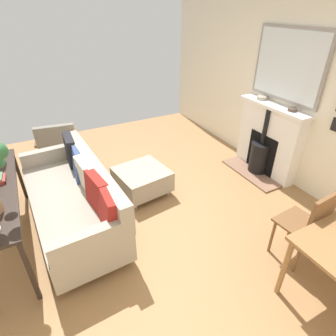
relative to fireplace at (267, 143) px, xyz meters
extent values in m
cube|color=olive|center=(2.29, -0.01, -0.51)|extent=(4.97, 6.02, 0.01)
cube|color=silver|center=(-0.20, -0.01, 0.90)|extent=(0.12, 6.02, 2.80)
cube|color=brown|center=(0.24, 0.00, -0.49)|extent=(0.34, 1.06, 0.03)
cube|color=white|center=(-0.03, 0.00, 0.03)|extent=(0.21, 1.11, 1.07)
cube|color=black|center=(0.05, 0.00, -0.16)|extent=(0.06, 0.56, 0.63)
cylinder|color=black|center=(0.09, 0.00, -0.24)|extent=(0.31, 0.31, 0.47)
cylinder|color=black|center=(0.09, 0.00, 0.01)|extent=(0.32, 0.32, 0.02)
cylinder|color=black|center=(0.09, 0.00, 0.29)|extent=(0.07, 0.07, 0.55)
cube|color=white|center=(-0.01, 0.00, 0.59)|extent=(0.26, 1.19, 0.05)
cube|color=gray|center=(-0.11, 0.00, 1.16)|extent=(0.04, 1.18, 0.97)
cube|color=silver|center=(-0.09, 0.00, 1.16)|extent=(0.01, 1.10, 0.89)
cylinder|color=#9E9384|center=(-0.02, -0.29, 0.64)|extent=(0.15, 0.15, 0.05)
torus|color=#9E9384|center=(-0.02, -0.29, 0.66)|extent=(0.15, 0.15, 0.01)
cylinder|color=#47382D|center=(-0.02, 0.30, 0.64)|extent=(0.13, 0.13, 0.04)
torus|color=#47382D|center=(-0.02, 0.30, 0.66)|extent=(0.13, 0.13, 0.01)
cylinder|color=#B2B2B7|center=(3.40, -0.94, -0.45)|extent=(0.04, 0.04, 0.10)
cylinder|color=#B2B2B7|center=(3.30, 0.75, -0.45)|extent=(0.04, 0.04, 0.10)
cylinder|color=#B2B2B7|center=(2.75, -0.97, -0.45)|extent=(0.04, 0.04, 0.10)
cylinder|color=#B2B2B7|center=(2.65, 0.72, -0.45)|extent=(0.04, 0.04, 0.10)
cube|color=gray|center=(3.03, -0.11, -0.22)|extent=(0.93, 2.03, 0.35)
cube|color=gray|center=(2.68, -0.13, 0.14)|extent=(0.25, 2.00, 0.37)
cube|color=gray|center=(3.08, -1.04, 0.06)|extent=(0.78, 0.16, 0.21)
cube|color=gray|center=(2.97, 0.82, 0.06)|extent=(0.78, 0.16, 0.21)
cube|color=black|center=(2.82, -0.88, 0.14)|extent=(0.14, 0.42, 0.42)
cube|color=#334775|center=(2.80, -0.46, 0.13)|extent=(0.18, 0.39, 0.39)
cube|color=beige|center=(2.78, -0.13, 0.13)|extent=(0.17, 0.42, 0.41)
cube|color=maroon|center=(2.76, 0.25, 0.13)|extent=(0.19, 0.42, 0.41)
cube|color=maroon|center=(2.74, 0.59, 0.13)|extent=(0.17, 0.40, 0.40)
cylinder|color=#B2B2B7|center=(2.30, -0.57, -0.46)|extent=(0.04, 0.04, 0.09)
cylinder|color=#B2B2B7|center=(2.23, -0.04, -0.46)|extent=(0.04, 0.04, 0.09)
cylinder|color=#B2B2B7|center=(1.76, -0.64, -0.46)|extent=(0.04, 0.04, 0.09)
cylinder|color=#B2B2B7|center=(1.69, -0.11, -0.46)|extent=(0.04, 0.04, 0.09)
cube|color=gray|center=(2.00, -0.34, -0.27)|extent=(0.76, 0.75, 0.29)
cube|color=brown|center=(2.61, -2.08, -0.34)|extent=(0.05, 0.05, 0.33)
cube|color=brown|center=(3.11, -2.16, -0.34)|extent=(0.05, 0.05, 0.33)
cube|color=brown|center=(2.67, -1.61, -0.34)|extent=(0.05, 0.05, 0.33)
cube|color=brown|center=(3.18, -1.68, -0.34)|extent=(0.05, 0.05, 0.33)
cube|color=slate|center=(2.89, -1.88, -0.15)|extent=(0.67, 0.64, 0.08)
cube|color=slate|center=(2.93, -1.64, 0.07)|extent=(0.61, 0.20, 0.37)
cube|color=brown|center=(2.57, -1.84, -0.06)|extent=(0.11, 0.53, 0.04)
cube|color=brown|center=(3.21, -1.93, -0.06)|extent=(0.11, 0.53, 0.04)
cube|color=black|center=(3.53, -0.99, -0.13)|extent=(0.04, 0.04, 0.74)
cube|color=black|center=(3.53, 0.77, -0.13)|extent=(0.04, 0.04, 0.74)
cylinder|color=olive|center=(1.48, 1.76, -0.16)|extent=(0.05, 0.05, 0.69)
cylinder|color=brown|center=(0.85, 1.32, -0.27)|extent=(0.03, 0.03, 0.45)
cylinder|color=brown|center=(1.17, 1.34, -0.27)|extent=(0.03, 0.03, 0.45)
cylinder|color=brown|center=(0.83, 1.64, -0.27)|extent=(0.03, 0.03, 0.45)
cylinder|color=brown|center=(1.15, 1.66, -0.27)|extent=(0.03, 0.03, 0.45)
cube|color=brown|center=(1.00, 1.49, -0.04)|extent=(0.43, 0.43, 0.02)
cube|color=brown|center=(0.99, 1.66, 0.19)|extent=(0.36, 0.06, 0.44)
camera|label=1|loc=(3.18, 2.75, 1.92)|focal=29.44mm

